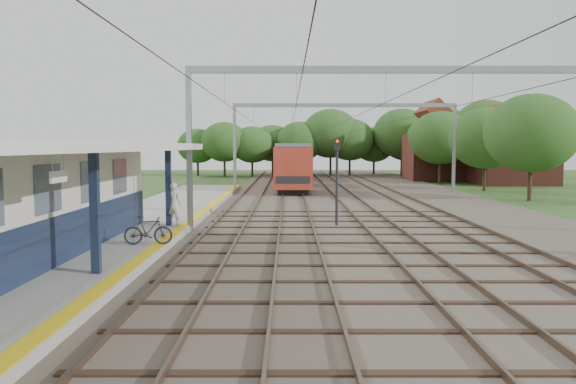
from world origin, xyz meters
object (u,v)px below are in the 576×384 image
object	(u,v)px
person	(174,204)
bicycle	(148,230)
train	(292,162)
signal_post	(337,174)

from	to	relation	value
person	bicycle	distance (m)	4.74
person	train	xyz separation A→B (m)	(5.18, 34.74, 0.87)
train	bicycle	bearing A→B (deg)	-97.36
person	bicycle	size ratio (longest dim) A/B	1.12
bicycle	train	size ratio (longest dim) A/B	0.05
person	train	size ratio (longest dim) A/B	0.05
person	train	world-z (taller)	train
signal_post	person	bearing A→B (deg)	-158.29
person	train	distance (m)	35.14
bicycle	person	bearing A→B (deg)	-4.77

